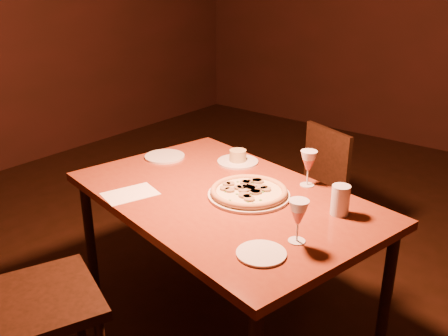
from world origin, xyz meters
The scene contains 12 objects.
dining_table centered at (-0.08, 0.03, 0.68)m, with size 1.56×1.17×0.75m.
chair_near centered at (-0.41, -0.84, 0.54)m, with size 0.60×0.60×0.96m.
chair_far centered at (-0.14, 0.96, 0.46)m, with size 0.51×0.51×0.81m.
pizza_plate centered at (0.01, 0.09, 0.77)m, with size 0.37×0.37×0.04m.
ramekin_saucer centered at (-0.28, 0.39, 0.77)m, with size 0.22×0.22×0.07m.
wine_glass_far centered at (0.16, 0.36, 0.84)m, with size 0.08×0.08×0.17m, color #B7564C, non-canonical shape.
wine_glass_right centered at (0.39, -0.12, 0.84)m, with size 0.08×0.08×0.17m, color #B7564C, non-canonical shape.
water_tumbler centered at (0.41, 0.18, 0.82)m, with size 0.08×0.08×0.13m, color silver.
side_plate_left centered at (-0.64, 0.21, 0.76)m, with size 0.22×0.22×0.01m, color silver.
side_plate_near centered at (0.34, -0.28, 0.76)m, with size 0.18×0.18×0.01m, color silver.
menu_card centered at (-0.42, -0.23, 0.75)m, with size 0.16×0.24×0.00m, color white.
pendant_light centered at (-0.08, 0.03, 1.59)m, with size 0.12×0.12×0.12m, color #FF7947.
Camera 1 is at (1.21, -1.57, 1.71)m, focal length 40.00 mm.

